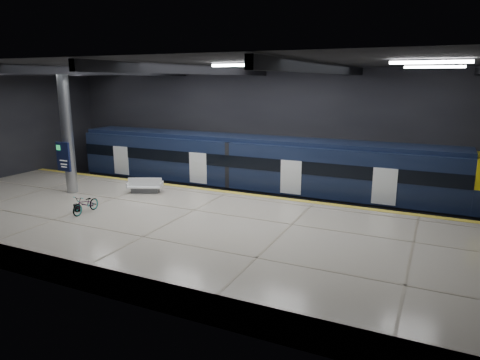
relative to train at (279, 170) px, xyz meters
The scene contains 10 objects.
ground 6.21m from the train, 110.23° to the right, with size 30.00×30.00×0.00m, color black.
room_shell 6.91m from the train, 110.25° to the right, with size 30.10×16.10×8.05m.
platform 8.39m from the train, 104.21° to the right, with size 30.00×11.00×1.10m, color #BDB2A0.
safety_strip 3.54m from the train, 126.41° to the right, with size 30.00×0.40×0.01m, color gold.
rails 2.83m from the train, behind, with size 30.00×1.52×0.16m.
train is the anchor object (origin of this frame).
bench 7.91m from the train, 142.12° to the right, with size 2.10×1.52×0.86m.
bicycle 11.16m from the train, 125.31° to the right, with size 0.59×1.70×0.89m, color #99999E.
pannier_bag 11.53m from the train, 127.74° to the right, with size 0.30×0.18×0.35m, color black.
info_column 12.20m from the train, 146.95° to the right, with size 0.90×0.78×6.90m.
Camera 1 is at (10.52, -18.17, 7.31)m, focal length 32.00 mm.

